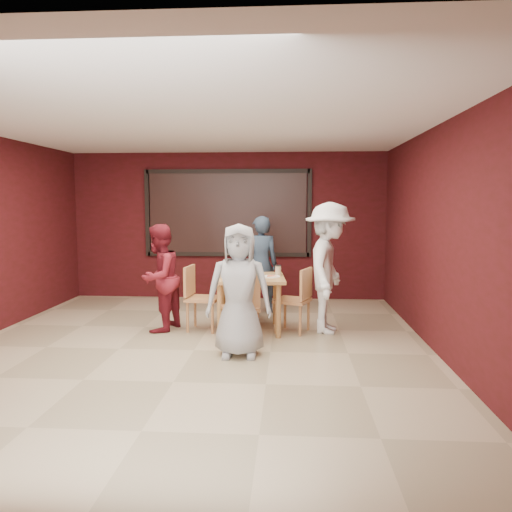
# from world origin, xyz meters

# --- Properties ---
(floor) EXTENTS (7.00, 7.00, 0.00)m
(floor) POSITION_xyz_m (0.00, 0.00, 0.00)
(floor) COLOR tan
(floor) RESTS_ON ground
(window_blinds) EXTENTS (3.00, 0.02, 1.50)m
(window_blinds) POSITION_xyz_m (0.00, 3.45, 1.65)
(window_blinds) COLOR black
(dining_table) EXTENTS (1.08, 1.08, 0.94)m
(dining_table) POSITION_xyz_m (0.61, 1.02, 0.69)
(dining_table) COLOR #B48749
(dining_table) RESTS_ON floor
(chair_front) EXTENTS (0.56, 0.56, 0.92)m
(chair_front) POSITION_xyz_m (0.57, 0.33, 0.52)
(chair_front) COLOR #B06C44
(chair_front) RESTS_ON floor
(chair_back) EXTENTS (0.43, 0.43, 0.88)m
(chair_back) POSITION_xyz_m (0.52, 1.73, 0.50)
(chair_back) COLOR #B06C44
(chair_back) RESTS_ON floor
(chair_left) EXTENTS (0.50, 0.50, 0.94)m
(chair_left) POSITION_xyz_m (-0.13, 1.02, 0.53)
(chair_left) COLOR #B06C44
(chair_left) RESTS_ON floor
(chair_right) EXTENTS (0.58, 0.58, 0.93)m
(chair_right) POSITION_xyz_m (1.31, 0.96, 0.52)
(chair_right) COLOR #B06C44
(chair_right) RESTS_ON floor
(diner_front) EXTENTS (0.80, 0.54, 1.60)m
(diner_front) POSITION_xyz_m (0.59, -0.19, 0.80)
(diner_front) COLOR #A1A1A1
(diner_front) RESTS_ON floor
(diner_back) EXTENTS (0.66, 0.50, 1.63)m
(diner_back) POSITION_xyz_m (0.71, 2.25, 0.81)
(diner_back) COLOR #2F4055
(diner_back) RESTS_ON floor
(diner_left) EXTENTS (0.77, 0.88, 1.54)m
(diner_left) POSITION_xyz_m (-0.68, 0.94, 0.77)
(diner_left) COLOR maroon
(diner_left) RESTS_ON floor
(diner_right) EXTENTS (0.92, 1.31, 1.86)m
(diner_right) POSITION_xyz_m (1.76, 1.01, 0.93)
(diner_right) COLOR white
(diner_right) RESTS_ON floor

